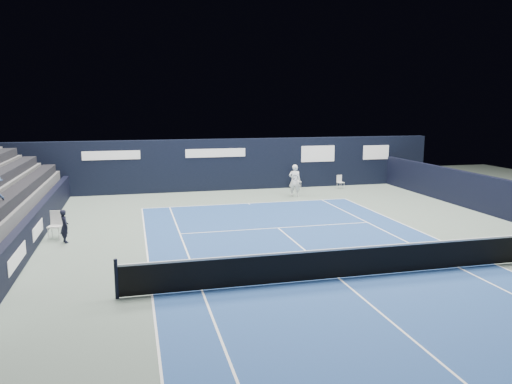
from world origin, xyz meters
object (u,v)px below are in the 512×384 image
at_px(folding_chair_back_a, 296,180).
at_px(folding_chair_back_b, 340,181).
at_px(tennis_player, 295,180).
at_px(line_judge_chair, 56,223).
at_px(tennis_net, 339,262).

relative_size(folding_chair_back_a, folding_chair_back_b, 1.25).
relative_size(folding_chair_back_b, tennis_player, 0.46).
xyz_separation_m(folding_chair_back_b, tennis_player, (-3.58, -1.87, 0.43)).
distance_m(line_judge_chair, tennis_net, 11.23).
bearing_deg(tennis_player, folding_chair_back_b, 27.51).
height_order(folding_chair_back_a, line_judge_chair, line_judge_chair).
bearing_deg(folding_chair_back_b, tennis_player, -163.72).
xyz_separation_m(folding_chair_back_b, line_judge_chair, (-15.44, -8.24, 0.14)).
height_order(line_judge_chair, tennis_player, tennis_player).
bearing_deg(tennis_player, tennis_net, -102.79).
height_order(folding_chair_back_b, line_judge_chair, line_judge_chair).
height_order(folding_chair_back_b, tennis_player, tennis_player).
xyz_separation_m(tennis_net, tennis_player, (3.02, 13.30, 0.40)).
bearing_deg(folding_chair_back_b, tennis_net, -124.76).
xyz_separation_m(folding_chair_back_a, tennis_player, (-0.86, -2.30, 0.31)).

